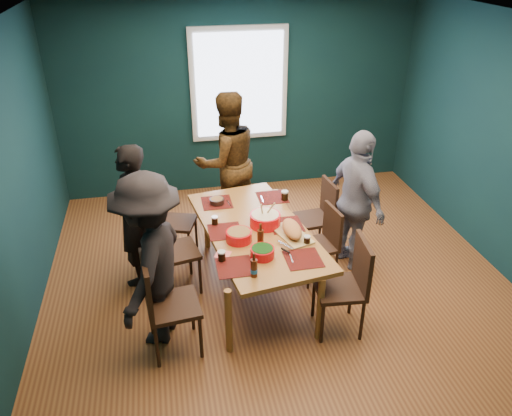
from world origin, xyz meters
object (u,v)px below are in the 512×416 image
Objects in this scene: chair_left_mid at (167,246)px; person_back at (227,162)px; chair_left_near at (161,299)px; person_right at (357,201)px; chair_right_far at (321,211)px; bowl_dumpling at (265,219)px; bowl_salad at (239,236)px; chair_right_near at (350,279)px; person_far_left at (133,216)px; cutting_board at (292,230)px; person_near_left at (151,261)px; dining_table at (256,234)px; bowl_herbs at (262,252)px; chair_right_mid at (324,238)px; chair_left_far at (169,216)px.

person_back is (0.82, 1.27, 0.33)m from chair_left_mid.
chair_left_near is 2.38m from person_right.
bowl_dumpling reaches higher than chair_right_far.
bowl_salad is (0.70, -0.32, 0.23)m from chair_left_mid.
chair_right_near is 1.13m from bowl_salad.
person_far_left is at bearing 149.40° from bowl_salad.
cutting_board is at bearing 83.32° from person_far_left.
chair_right_far is 0.53× the size of person_near_left.
bowl_herbs reaches higher than dining_table.
chair_right_far is 1.33m from person_back.
chair_left_near reaches higher than chair_right_mid.
bowl_dumpling is 0.52× the size of cutting_board.
chair_right_mid is 1.04m from bowl_salad.
chair_right_near is 4.30× the size of bowl_herbs.
bowl_herbs is (1.19, -0.92, -0.00)m from person_far_left.
bowl_dumpling is (1.01, -0.08, 0.25)m from chair_left_mid.
person_back is 1.37m from bowl_dumpling.
dining_table is at bearing -25.77° from chair_left_far.
chair_left_far reaches higher than bowl_salad.
chair_right_far is 0.99m from bowl_dumpling.
chair_left_far is 1.27m from bowl_dumpling.
dining_table is 0.18m from bowl_dumpling.
cutting_board is (1.17, -1.03, 0.28)m from chair_left_far.
bowl_herbs is at bearing 67.06° from person_far_left.
chair_left_far is 0.55× the size of person_right.
chair_right_near is 0.62× the size of person_far_left.
bowl_dumpling reaches higher than bowl_salad.
dining_table is 2.32× the size of chair_left_far.
chair_right_near is at bearing 102.12° from person_near_left.
bowl_salad is at bearing 132.33° from person_near_left.
chair_right_mid is 0.54× the size of person_far_left.
bowl_dumpling is at bearing -16.07° from chair_left_mid.
bowl_salad is (-1.10, -0.77, 0.27)m from chair_right_far.
dining_table is 2.15× the size of chair_left_mid.
chair_left_far is at bearing 166.24° from chair_right_far.
person_back is 1.72m from person_right.
person_back is (-0.85, 1.35, 0.39)m from chair_right_mid.
chair_right_mid is at bearing 104.83° from person_back.
cutting_board is at bearing -48.71° from bowl_dumpling.
person_near_left reaches higher than chair_right_far.
person_back reaches higher than chair_left_mid.
chair_right_near is 1.13m from person_right.
person_far_left reaches higher than chair_left_mid.
dining_table is 9.11× the size of bowl_herbs.
chair_left_mid is (-0.90, 0.12, -0.11)m from dining_table.
chair_right_far is 0.55× the size of person_right.
person_right is 7.14× the size of bowl_herbs.
chair_left_far is (-0.85, 0.83, -0.15)m from dining_table.
chair_right_near is 0.58× the size of person_near_left.
chair_right_far is 0.55m from chair_right_mid.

